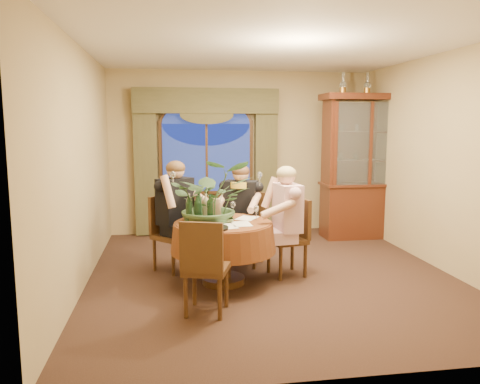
{
  "coord_description": "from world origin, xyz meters",
  "views": [
    {
      "loc": [
        -1.25,
        -5.6,
        1.87
      ],
      "look_at": [
        -0.43,
        -0.25,
        1.1
      ],
      "focal_mm": 35.0,
      "sensor_mm": 36.0,
      "label": 1
    }
  ],
  "objects": [
    {
      "name": "floor",
      "position": [
        0.0,
        0.0,
        0.0
      ],
      "size": [
        5.0,
        5.0,
        0.0
      ],
      "primitive_type": "plane",
      "color": "black",
      "rests_on": "ground"
    },
    {
      "name": "wall_back",
      "position": [
        0.0,
        2.5,
        1.4
      ],
      "size": [
        4.5,
        0.0,
        4.5
      ],
      "primitive_type": "plane",
      "rotation": [
        1.57,
        0.0,
        0.0
      ],
      "color": "#9F8859",
      "rests_on": "ground"
    },
    {
      "name": "wall_right",
      "position": [
        2.25,
        0.0,
        1.4
      ],
      "size": [
        0.0,
        5.0,
        5.0
      ],
      "primitive_type": "plane",
      "rotation": [
        1.57,
        0.0,
        -1.57
      ],
      "color": "#9F8859",
      "rests_on": "ground"
    },
    {
      "name": "ceiling",
      "position": [
        0.0,
        0.0,
        2.8
      ],
      "size": [
        5.0,
        5.0,
        0.0
      ],
      "primitive_type": "plane",
      "rotation": [
        3.14,
        0.0,
        0.0
      ],
      "color": "white",
      "rests_on": "wall_back"
    },
    {
      "name": "window",
      "position": [
        -0.6,
        2.43,
        1.3
      ],
      "size": [
        1.62,
        0.1,
        1.32
      ],
      "primitive_type": null,
      "color": "navy",
      "rests_on": "wall_back"
    },
    {
      "name": "arched_transom",
      "position": [
        -0.6,
        2.43,
        2.08
      ],
      "size": [
        1.6,
        0.06,
        0.44
      ],
      "primitive_type": null,
      "color": "navy",
      "rests_on": "wall_back"
    },
    {
      "name": "drapery_left",
      "position": [
        -1.63,
        2.38,
        1.18
      ],
      "size": [
        0.38,
        0.14,
        2.32
      ],
      "primitive_type": "cube",
      "color": "#413E23",
      "rests_on": "floor"
    },
    {
      "name": "drapery_right",
      "position": [
        0.43,
        2.38,
        1.18
      ],
      "size": [
        0.38,
        0.14,
        2.32
      ],
      "primitive_type": "cube",
      "color": "#413E23",
      "rests_on": "floor"
    },
    {
      "name": "swag_valance",
      "position": [
        -0.6,
        2.35,
        2.28
      ],
      "size": [
        2.45,
        0.16,
        0.42
      ],
      "primitive_type": null,
      "color": "#413E23",
      "rests_on": "wall_back"
    },
    {
      "name": "dining_table",
      "position": [
        -0.63,
        -0.25,
        0.38
      ],
      "size": [
        1.33,
        1.33,
        0.75
      ],
      "primitive_type": "cylinder",
      "rotation": [
        0.0,
        0.0,
        0.07
      ],
      "color": "maroon",
      "rests_on": "floor"
    },
    {
      "name": "china_cabinet",
      "position": [
        1.97,
        1.75,
        1.19
      ],
      "size": [
        1.47,
        0.58,
        2.38
      ],
      "primitive_type": "cube",
      "color": "#3A160B",
      "rests_on": "floor"
    },
    {
      "name": "oil_lamp_left",
      "position": [
        1.56,
        1.75,
        2.55
      ],
      "size": [
        0.11,
        0.11,
        0.34
      ],
      "primitive_type": null,
      "color": "#A5722D",
      "rests_on": "china_cabinet"
    },
    {
      "name": "oil_lamp_center",
      "position": [
        1.97,
        1.75,
        2.55
      ],
      "size": [
        0.11,
        0.11,
        0.34
      ],
      "primitive_type": null,
      "color": "#A5722D",
      "rests_on": "china_cabinet"
    },
    {
      "name": "oil_lamp_right",
      "position": [
        2.39,
        1.75,
        2.55
      ],
      "size": [
        0.11,
        0.11,
        0.34
      ],
      "primitive_type": null,
      "color": "#A5722D",
      "rests_on": "china_cabinet"
    },
    {
      "name": "chair_right",
      "position": [
        0.19,
        -0.06,
        0.48
      ],
      "size": [
        0.5,
        0.5,
        0.96
      ],
      "primitive_type": "cube",
      "rotation": [
        0.0,
        0.0,
        -4.48
      ],
      "color": "black",
      "rests_on": "floor"
    },
    {
      "name": "chair_back_right",
      "position": [
        -0.23,
        0.48,
        0.48
      ],
      "size": [
        0.57,
        0.57,
        0.96
      ],
      "primitive_type": "cube",
      "rotation": [
        0.0,
        0.0,
        -3.64
      ],
      "color": "black",
      "rests_on": "floor"
    },
    {
      "name": "chair_back",
      "position": [
        -1.21,
        0.36,
        0.48
      ],
      "size": [
        0.59,
        0.59,
        0.96
      ],
      "primitive_type": "cube",
      "rotation": [
        0.0,
        0.0,
        -2.38
      ],
      "color": "black",
      "rests_on": "floor"
    },
    {
      "name": "chair_front_left",
      "position": [
        -0.9,
        -1.09,
        0.48
      ],
      "size": [
        0.53,
        0.53,
        0.96
      ],
      "primitive_type": "cube",
      "rotation": [
        0.0,
        0.0,
        -0.31
      ],
      "color": "black",
      "rests_on": "floor"
    },
    {
      "name": "person_pink",
      "position": [
        0.17,
        -0.16,
        0.7
      ],
      "size": [
        0.51,
        0.55,
        1.39
      ],
      "primitive_type": null,
      "rotation": [
        0.0,
        0.0,
        -4.6
      ],
      "color": "#CA9DA6",
      "rests_on": "floor"
    },
    {
      "name": "person_back",
      "position": [
        -1.18,
        0.37,
        0.72
      ],
      "size": [
        0.7,
        0.69,
        1.44
      ],
      "primitive_type": null,
      "rotation": [
        0.0,
        0.0,
        -2.42
      ],
      "color": "black",
      "rests_on": "floor"
    },
    {
      "name": "person_scarf",
      "position": [
        -0.31,
        0.47,
        0.68
      ],
      "size": [
        0.63,
        0.61,
        1.37
      ],
      "primitive_type": null,
      "rotation": [
        0.0,
        0.0,
        -3.57
      ],
      "color": "black",
      "rests_on": "floor"
    },
    {
      "name": "stoneware_vase",
      "position": [
        -0.7,
        -0.14,
        0.88
      ],
      "size": [
        0.14,
        0.14,
        0.26
      ],
      "primitive_type": null,
      "color": "#95755D",
      "rests_on": "dining_table"
    },
    {
      "name": "centerpiece_plant",
      "position": [
        -0.75,
        -0.13,
        1.37
      ],
      "size": [
        0.97,
        1.07,
        0.84
      ],
      "primitive_type": "imported",
      "color": "#375833",
      "rests_on": "dining_table"
    },
    {
      "name": "olive_bowl",
      "position": [
        -0.59,
        -0.29,
        0.77
      ],
      "size": [
        0.16,
        0.16,
        0.05
      ],
      "primitive_type": "imported",
      "color": "#4A5B32",
      "rests_on": "dining_table"
    },
    {
      "name": "cheese_platter",
      "position": [
        -0.79,
        -0.62,
        0.76
      ],
      "size": [
        0.36,
        0.36,
        0.02
      ],
      "primitive_type": "cylinder",
      "color": "black",
      "rests_on": "dining_table"
    },
    {
      "name": "wine_bottle_0",
      "position": [
        -0.94,
        -0.29,
        0.92
      ],
      "size": [
        0.07,
        0.07,
        0.33
      ],
      "primitive_type": "cylinder",
      "color": "black",
      "rests_on": "dining_table"
    },
    {
      "name": "wine_bottle_1",
      "position": [
        -0.91,
        -0.09,
        0.92
      ],
      "size": [
        0.07,
        0.07,
        0.33
      ],
      "primitive_type": "cylinder",
      "color": "black",
      "rests_on": "dining_table"
    },
    {
      "name": "wine_bottle_2",
      "position": [
        -1.02,
        -0.16,
        0.92
      ],
      "size": [
        0.07,
        0.07,
        0.33
      ],
      "primitive_type": "cylinder",
      "color": "tan",
      "rests_on": "dining_table"
    },
    {
      "name": "wine_bottle_3",
      "position": [
        -0.79,
        -0.31,
        0.92
      ],
      "size": [
        0.07,
        0.07,
        0.33
      ],
      "primitive_type": "cylinder",
      "color": "black",
      "rests_on": "dining_table"
    },
    {
      "name": "wine_bottle_4",
      "position": [
        -0.83,
        -0.21,
        0.92
      ],
      "size": [
        0.07,
        0.07,
        0.33
      ],
      "primitive_type": "cylinder",
      "color": "tan",
      "rests_on": "dining_table"
    },
    {
      "name": "wine_bottle_5",
      "position": [
        -1.03,
        -0.29,
        0.92
      ],
      "size": [
        0.07,
        0.07,
        0.33
      ],
      "primitive_type": "cylinder",
      "color": "black",
      "rests_on": "dining_table"
    },
    {
      "name": "tasting_paper_0",
      "position": [
        -0.44,
        -0.42,
        0.75
      ],
      "size": [
        0.22,
        0.31,
        0.0
      ],
      "primitive_type": "cube",
      "rotation": [
        0.0,
        0.0,
        0.05
      ],
      "color": "white",
      "rests_on": "dining_table"
    },
    {
      "name": "tasting_paper_1",
      "position": [
        -0.32,
        -0.1,
        0.75
      ],
      "size": [
        0.34,
        0.37,
        0.0
      ],
      "primitive_type": "cube",
      "rotation": [
        0.0,
        0.0,
        -0.57
      ],
      "color": "white",
      "rests_on": "dining_table"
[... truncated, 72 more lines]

